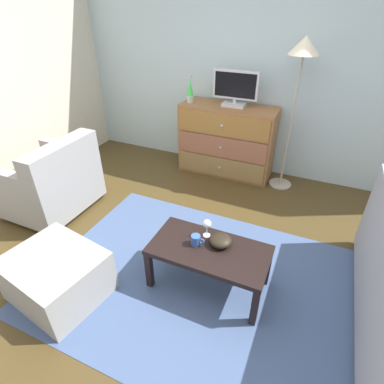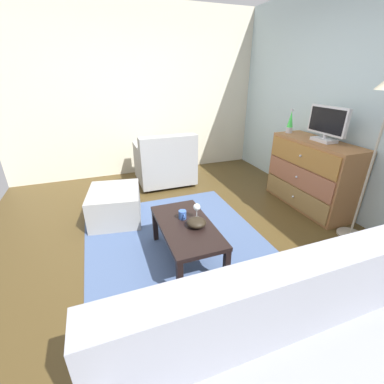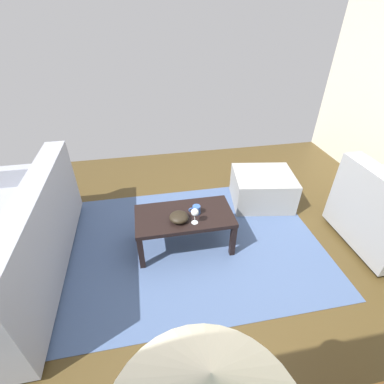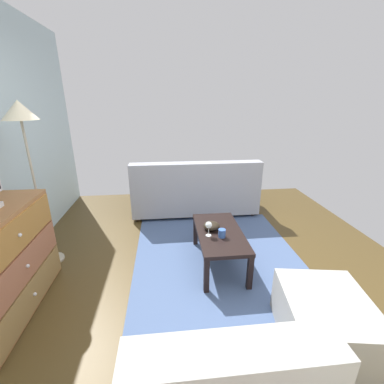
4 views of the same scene
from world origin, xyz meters
name	(u,v)px [view 2 (image 2 of 4)]	position (x,y,z in m)	size (l,w,h in m)	color
ground_plane	(194,241)	(0.00, 0.00, -0.03)	(5.38, 4.62, 0.05)	#46361A
wall_accent_rear	(362,105)	(0.00, 2.07, 1.36)	(5.38, 0.12, 2.72)	#A8BFC4
wall_plain_left	(143,94)	(-2.45, 0.00, 1.36)	(0.12, 4.62, 2.72)	beige
area_rug	(183,253)	(0.20, -0.20, 0.00)	(2.60, 1.90, 0.01)	#42567E
dresser	(311,175)	(-0.23, 1.76, 0.46)	(1.21, 0.49, 0.92)	#915F36
tv	(327,124)	(-0.17, 1.78, 1.13)	(0.55, 0.18, 0.42)	silver
lava_lamp	(290,122)	(-0.73, 1.72, 1.06)	(0.09, 0.09, 0.33)	#B7B7BC
coffee_table	(186,229)	(0.29, -0.19, 0.35)	(0.93, 0.48, 0.40)	black
wine_glass	(197,208)	(0.21, -0.05, 0.52)	(0.07, 0.07, 0.16)	silver
mug	(183,215)	(0.17, -0.18, 0.45)	(0.11, 0.08, 0.08)	#3155A4
bowl_decorative	(196,222)	(0.35, -0.11, 0.44)	(0.18, 0.18, 0.08)	black
armchair	(165,163)	(-1.69, 0.14, 0.35)	(0.80, 0.88, 0.85)	#332319
ottoman	(115,205)	(-0.77, -0.76, 0.20)	(0.70, 0.60, 0.39)	#969592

